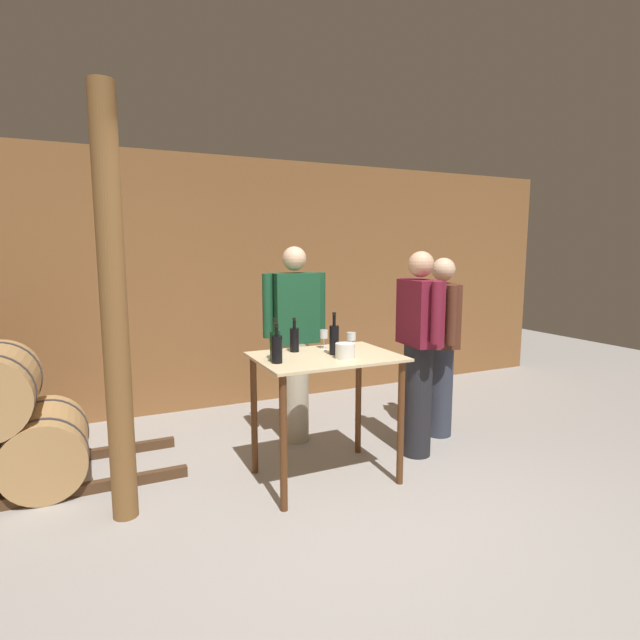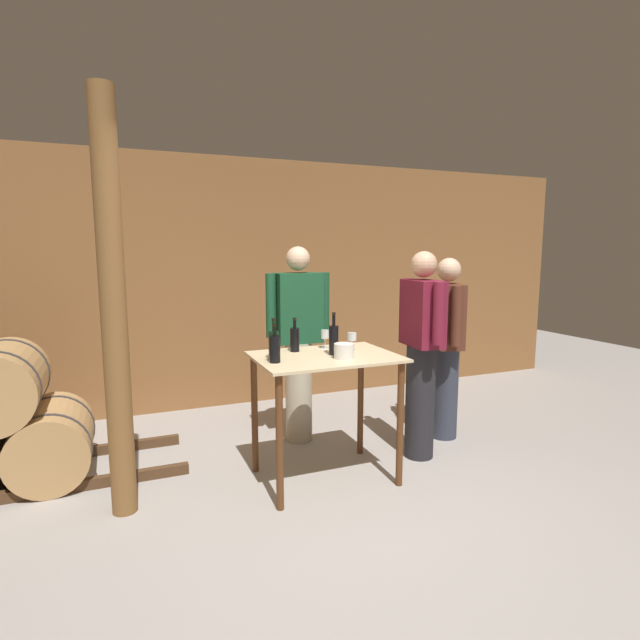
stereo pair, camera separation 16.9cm
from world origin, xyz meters
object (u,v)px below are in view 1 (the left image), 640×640
at_px(ice_bucket, 345,351).
at_px(wine_glass_near_left, 324,335).
at_px(wine_bottle_center, 294,339).
at_px(person_visitor_with_scarf, 419,350).
at_px(person_host, 441,343).
at_px(wine_bottle_left, 275,344).
at_px(wine_glass_near_center, 351,337).
at_px(wine_bottle_far_left, 277,348).
at_px(wine_bottle_right, 334,339).
at_px(person_visitor_bearded, 295,340).
at_px(wooden_post, 114,311).

bearing_deg(ice_bucket, wine_glass_near_left, 87.28).
bearing_deg(wine_bottle_center, person_visitor_with_scarf, -7.99).
relative_size(wine_glass_near_left, person_host, 0.09).
relative_size(ice_bucket, person_visitor_with_scarf, 0.08).
distance_m(wine_bottle_left, wine_glass_near_center, 0.65).
relative_size(wine_bottle_far_left, person_visitor_with_scarf, 0.16).
xyz_separation_m(wine_bottle_far_left, ice_bucket, (0.49, -0.07, -0.05)).
distance_m(wine_bottle_center, wine_bottle_right, 0.32).
bearing_deg(person_visitor_bearded, person_host, -19.12).
distance_m(wine_bottle_center, ice_bucket, 0.44).
distance_m(wooden_post, person_host, 2.83).
bearing_deg(wine_glass_near_center, ice_bucket, -126.81).
bearing_deg(person_host, ice_bucket, -157.87).
bearing_deg(wine_bottle_center, wine_glass_near_center, -18.10).
xyz_separation_m(wine_bottle_center, person_visitor_bearded, (0.24, 0.58, -0.12)).
xyz_separation_m(wooden_post, wine_bottle_left, (1.03, -0.04, -0.29)).
bearing_deg(person_visitor_with_scarf, wine_bottle_center, 172.01).
height_order(ice_bucket, person_visitor_bearded, person_visitor_bearded).
height_order(wine_bottle_center, person_host, person_host).
relative_size(wine_bottle_left, ice_bucket, 2.07).
height_order(wine_glass_near_center, person_host, person_host).
bearing_deg(wine_glass_near_left, wine_bottle_left, -155.00).
bearing_deg(wine_bottle_far_left, wooden_post, 172.38).
distance_m(wooden_post, wine_bottle_center, 1.31).
bearing_deg(wine_bottle_far_left, person_visitor_with_scarf, 6.80).
bearing_deg(wine_bottle_center, wooden_post, -172.51).
bearing_deg(ice_bucket, wine_bottle_right, 95.15).
height_order(wine_bottle_left, person_visitor_with_scarf, person_visitor_with_scarf).
bearing_deg(person_visitor_bearded, wine_glass_near_left, -87.96).
height_order(wooden_post, wine_bottle_far_left, wooden_post).
distance_m(ice_bucket, person_visitor_with_scarf, 0.84).
distance_m(wine_bottle_center, person_host, 1.52).
distance_m(ice_bucket, person_host, 1.37).
xyz_separation_m(wine_glass_near_left, ice_bucket, (-0.02, -0.39, -0.05)).
relative_size(wine_glass_near_left, person_visitor_bearded, 0.08).
distance_m(wine_bottle_far_left, person_visitor_bearded, 1.02).
xyz_separation_m(wooden_post, wine_bottle_center, (1.26, 0.17, -0.30)).
bearing_deg(person_host, wine_bottle_center, -174.57).
bearing_deg(wine_bottle_right, wine_glass_near_left, 82.42).
bearing_deg(person_host, wine_glass_near_left, -174.51).
xyz_separation_m(wine_bottle_far_left, person_visitor_bearded, (0.49, 0.88, -0.13)).
xyz_separation_m(person_host, person_visitor_bearded, (-1.27, 0.44, 0.06)).
bearing_deg(person_host, person_visitor_with_scarf, -147.83).
bearing_deg(person_visitor_bearded, wine_bottle_far_left, -119.07).
xyz_separation_m(wine_bottle_center, person_visitor_with_scarf, (1.05, -0.15, -0.15)).
xyz_separation_m(wine_bottle_left, wine_bottle_center, (0.23, 0.20, -0.01)).
bearing_deg(person_host, person_visitor_bearded, 160.88).
bearing_deg(wine_bottle_left, person_visitor_with_scarf, 2.59).
relative_size(wine_bottle_right, person_host, 0.19).
relative_size(wine_bottle_far_left, person_visitor_bearded, 0.15).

